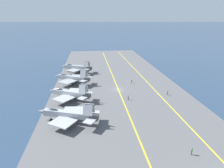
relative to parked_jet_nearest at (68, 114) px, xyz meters
The scene contains 12 objects.
ground_plane 29.53m from the parked_jet_nearest, 35.24° to the right, with size 2000.00×2000.00×0.00m, color navy.
carrier_deck 29.51m from the parked_jet_nearest, 35.24° to the right, with size 184.43×50.63×0.40m, color #565659.
deck_stripe_foul_line 39.19m from the parked_jet_nearest, 52.14° to the right, with size 165.98×0.36×0.01m, color yellow.
deck_stripe_centerline 29.49m from the parked_jet_nearest, 35.24° to the right, with size 165.98×0.36×0.01m, color yellow.
parked_jet_nearest is the anchor object (origin of this frame).
parked_jet_second 15.52m from the parked_jet_nearest, ahead, with size 13.14×15.80×6.32m.
parked_jet_third 33.12m from the parked_jet_nearest, ahead, with size 13.61×16.51×6.74m.
parked_jet_fourth 50.89m from the parked_jet_nearest, ahead, with size 13.13×16.65×6.34m.
crew_green_vest 30.97m from the parked_jet_nearest, 121.61° to the right, with size 0.43×0.35×1.76m.
crew_brown_vest 37.63m from the parked_jet_nearest, 64.32° to the right, with size 0.40×0.45×1.68m.
crew_purple_vest 23.28m from the parked_jet_nearest, 54.39° to the right, with size 0.43×0.34×1.65m.
crew_red_vest 38.98m from the parked_jet_nearest, 37.57° to the right, with size 0.29×0.40×1.69m.
Camera 1 is at (-72.46, 10.83, 27.62)m, focal length 32.00 mm.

